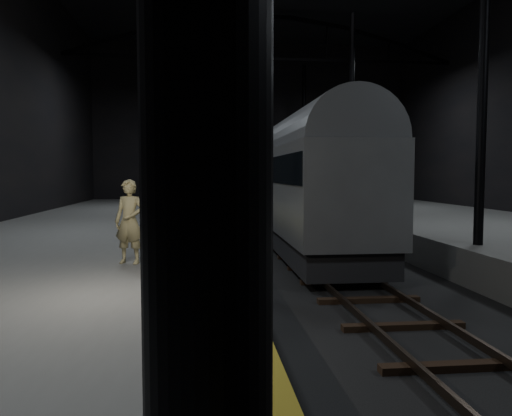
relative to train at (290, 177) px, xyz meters
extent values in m
plane|color=black|center=(0.00, -4.29, -2.84)|extent=(44.00, 44.00, 0.00)
cube|color=#595956|center=(-7.50, -4.29, -2.34)|extent=(9.00, 43.80, 1.00)
cube|color=#99921B|center=(-3.25, -4.29, -1.83)|extent=(0.50, 43.80, 0.01)
cube|color=#3F3328|center=(-0.72, -4.29, -2.67)|extent=(0.08, 43.00, 0.14)
cube|color=#3F3328|center=(0.72, -4.29, -2.67)|extent=(0.08, 43.00, 0.14)
cube|color=black|center=(0.00, -4.29, -2.78)|extent=(2.40, 42.00, 0.12)
cylinder|color=black|center=(-3.80, -8.29, 3.16)|extent=(0.26, 0.26, 10.00)
cylinder|color=black|center=(3.80, -8.29, 3.16)|extent=(0.26, 0.26, 10.00)
cylinder|color=black|center=(-3.80, 3.71, 3.16)|extent=(0.26, 0.26, 10.00)
cylinder|color=black|center=(3.80, 3.71, 3.16)|extent=(0.26, 0.26, 10.00)
cylinder|color=black|center=(-3.80, 15.71, 3.16)|extent=(0.26, 0.26, 10.00)
cylinder|color=black|center=(3.80, 15.71, 3.16)|extent=(0.26, 0.26, 10.00)
cube|color=black|center=(0.00, 9.71, 7.16)|extent=(23.60, 0.15, 0.18)
cube|color=gray|center=(0.00, 0.00, -0.41)|extent=(2.76, 19.02, 2.85)
cube|color=black|center=(0.00, 0.00, -2.20)|extent=(2.52, 18.64, 0.81)
cube|color=black|center=(0.00, 0.00, 0.25)|extent=(2.82, 18.74, 0.86)
cylinder|color=slate|center=(0.00, 0.00, 1.02)|extent=(2.70, 18.83, 2.70)
cube|color=black|center=(0.00, -6.66, -2.55)|extent=(1.71, 2.09, 0.33)
cube|color=black|center=(0.00, 6.66, -2.55)|extent=(1.71, 2.09, 0.33)
cube|color=silver|center=(-1.41, -0.95, -0.98)|extent=(0.04, 0.71, 1.00)
cube|color=silver|center=(-1.41, 0.19, -0.98)|extent=(0.04, 0.71, 1.00)
cylinder|color=#AF1F15|center=(-1.43, -0.78, -1.22)|extent=(0.03, 0.25, 0.25)
cylinder|color=#AF1F15|center=(-1.43, 0.36, -1.22)|extent=(0.03, 0.25, 0.25)
imported|color=tan|center=(-5.39, -10.19, -0.91)|extent=(0.78, 0.63, 1.85)
camera|label=1|loc=(-3.81, -21.27, 0.14)|focal=35.00mm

